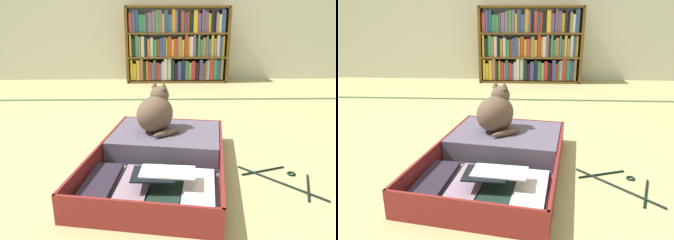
% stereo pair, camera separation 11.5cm
% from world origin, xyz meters
% --- Properties ---
extents(ground_plane, '(10.00, 10.00, 0.00)m').
position_xyz_m(ground_plane, '(0.00, 0.00, 0.00)').
color(ground_plane, tan).
extents(tatami_border, '(4.80, 0.05, 0.00)m').
position_xyz_m(tatami_border, '(0.00, 1.36, 0.00)').
color(tatami_border, '#36512C').
rests_on(tatami_border, ground_plane).
extents(bookshelf, '(1.19, 0.25, 0.87)m').
position_xyz_m(bookshelf, '(0.33, 2.26, 0.42)').
color(bookshelf, brown).
rests_on(bookshelf, ground_plane).
extents(open_suitcase, '(0.77, 1.05, 0.13)m').
position_xyz_m(open_suitcase, '(0.15, 0.01, 0.05)').
color(open_suitcase, maroon).
rests_on(open_suitcase, ground_plane).
extents(black_cat, '(0.29, 0.30, 0.27)m').
position_xyz_m(black_cat, '(0.11, 0.17, 0.23)').
color(black_cat, brown).
rests_on(black_cat, open_suitcase).
extents(clothes_hanger, '(0.32, 0.34, 0.01)m').
position_xyz_m(clothes_hanger, '(0.72, -0.19, 0.01)').
color(clothes_hanger, black).
rests_on(clothes_hanger, ground_plane).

